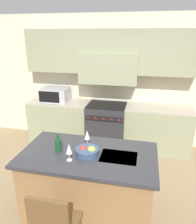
{
  "coord_description": "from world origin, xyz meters",
  "views": [
    {
      "loc": [
        0.75,
        -2.3,
        2.32
      ],
      "look_at": [
        0.06,
        0.81,
        1.16
      ],
      "focal_mm": 35.0,
      "sensor_mm": 36.0,
      "label": 1
    }
  ],
  "objects_px": {
    "range_stove": "(107,125)",
    "fruit_bowl": "(87,151)",
    "microwave": "(55,94)",
    "wine_glass_far": "(87,135)",
    "wine_bottle": "(58,145)",
    "wine_glass_near": "(69,149)"
  },
  "relations": [
    {
      "from": "range_stove",
      "to": "wine_glass_far",
      "type": "bearing_deg",
      "value": -88.35
    },
    {
      "from": "wine_glass_near",
      "to": "range_stove",
      "type": "bearing_deg",
      "value": 88.43
    },
    {
      "from": "fruit_bowl",
      "to": "wine_glass_far",
      "type": "bearing_deg",
      "value": 105.66
    },
    {
      "from": "microwave",
      "to": "wine_glass_far",
      "type": "relative_size",
      "value": 2.68
    },
    {
      "from": "range_stove",
      "to": "fruit_bowl",
      "type": "distance_m",
      "value": 2.03
    },
    {
      "from": "range_stove",
      "to": "microwave",
      "type": "bearing_deg",
      "value": 179.06
    },
    {
      "from": "wine_bottle",
      "to": "wine_glass_far",
      "type": "relative_size",
      "value": 1.12
    },
    {
      "from": "range_stove",
      "to": "wine_glass_far",
      "type": "xyz_separation_m",
      "value": [
        0.05,
        -1.73,
        0.6
      ]
    },
    {
      "from": "range_stove",
      "to": "microwave",
      "type": "relative_size",
      "value": 1.61
    },
    {
      "from": "microwave",
      "to": "wine_bottle",
      "type": "distance_m",
      "value": 2.17
    },
    {
      "from": "microwave",
      "to": "fruit_bowl",
      "type": "bearing_deg",
      "value": -57.77
    },
    {
      "from": "wine_glass_far",
      "to": "fruit_bowl",
      "type": "bearing_deg",
      "value": -74.34
    },
    {
      "from": "microwave",
      "to": "wine_bottle",
      "type": "xyz_separation_m",
      "value": [
        0.87,
        -1.98,
        -0.07
      ]
    },
    {
      "from": "range_stove",
      "to": "fruit_bowl",
      "type": "xyz_separation_m",
      "value": [
        0.11,
        -1.96,
        0.49
      ]
    },
    {
      "from": "wine_bottle",
      "to": "fruit_bowl",
      "type": "xyz_separation_m",
      "value": [
        0.37,
        0.0,
        -0.05
      ]
    },
    {
      "from": "range_stove",
      "to": "wine_bottle",
      "type": "distance_m",
      "value": 2.06
    },
    {
      "from": "wine_bottle",
      "to": "wine_glass_near",
      "type": "height_order",
      "value": "wine_bottle"
    },
    {
      "from": "fruit_bowl",
      "to": "wine_bottle",
      "type": "bearing_deg",
      "value": -179.52
    },
    {
      "from": "wine_glass_far",
      "to": "range_stove",
      "type": "bearing_deg",
      "value": 91.65
    },
    {
      "from": "microwave",
      "to": "range_stove",
      "type": "bearing_deg",
      "value": -0.94
    },
    {
      "from": "wine_glass_far",
      "to": "fruit_bowl",
      "type": "distance_m",
      "value": 0.26
    },
    {
      "from": "wine_glass_near",
      "to": "wine_glass_far",
      "type": "xyz_separation_m",
      "value": [
        0.11,
        0.4,
        0.0
      ]
    }
  ]
}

